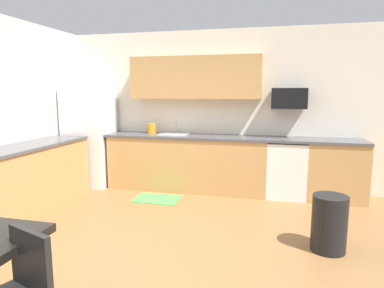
{
  "coord_description": "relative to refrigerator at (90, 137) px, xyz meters",
  "views": [
    {
      "loc": [
        1.02,
        -3.14,
        1.66
      ],
      "look_at": [
        0.0,
        1.0,
        1.0
      ],
      "focal_mm": 31.4,
      "sensor_mm": 36.0,
      "label": 1
    }
  ],
  "objects": [
    {
      "name": "countertop_back",
      "position": [
        2.18,
        0.08,
        0.05
      ],
      "size": [
        4.8,
        0.64,
        0.04
      ],
      "primitive_type": "cube",
      "color": "#4C4C51",
      "rests_on": "cabinet_run_back"
    },
    {
      "name": "microwave",
      "position": [
        3.41,
        0.18,
        0.69
      ],
      "size": [
        0.54,
        0.36,
        0.32
      ],
      "primitive_type": "cube",
      "color": "black"
    },
    {
      "name": "ground_plane",
      "position": [
        2.18,
        -2.22,
        -0.87
      ],
      "size": [
        12.0,
        12.0,
        0.0
      ],
      "primitive_type": "plane",
      "color": "olive"
    },
    {
      "name": "floor_mat",
      "position": [
        1.46,
        -0.57,
        -0.86
      ],
      "size": [
        0.7,
        0.5,
        0.01
      ],
      "primitive_type": "cube",
      "color": "#4CA54C",
      "rests_on": "ground"
    },
    {
      "name": "kettle",
      "position": [
        1.12,
        0.13,
        0.15
      ],
      "size": [
        0.14,
        0.14,
        0.2
      ],
      "primitive_type": "cylinder",
      "color": "orange",
      "rests_on": "countertop_back"
    },
    {
      "name": "upper_cabinets_back",
      "position": [
        1.88,
        0.21,
        1.03
      ],
      "size": [
        2.2,
        0.34,
        0.7
      ],
      "primitive_type": "cube",
      "color": "tan"
    },
    {
      "name": "sink_basin",
      "position": [
        1.53,
        0.08,
        0.01
      ],
      "size": [
        0.48,
        0.4,
        0.14
      ],
      "primitive_type": "cube",
      "color": "#A5A8AD",
      "rests_on": "countertop_back"
    },
    {
      "name": "cabinet_run_back",
      "position": [
        1.77,
        0.08,
        -0.42
      ],
      "size": [
        2.68,
        0.6,
        0.9
      ],
      "primitive_type": "cube",
      "color": "tan",
      "rests_on": "ground"
    },
    {
      "name": "refrigerator",
      "position": [
        0.0,
        0.0,
        0.0
      ],
      "size": [
        0.76,
        0.7,
        1.74
      ],
      "primitive_type": "cube",
      "color": "white",
      "rests_on": "ground"
    },
    {
      "name": "oven_range",
      "position": [
        3.41,
        0.08,
        -0.42
      ],
      "size": [
        0.6,
        0.6,
        0.91
      ],
      "color": "white",
      "rests_on": "ground"
    },
    {
      "name": "cabinet_run_left",
      "position": [
        -0.12,
        -1.42,
        -0.42
      ],
      "size": [
        0.6,
        2.0,
        0.9
      ],
      "primitive_type": "cube",
      "color": "tan",
      "rests_on": "ground"
    },
    {
      "name": "trash_bin",
      "position": [
        3.8,
        -1.77,
        -0.57
      ],
      "size": [
        0.36,
        0.36,
        0.6
      ],
      "primitive_type": "cylinder",
      "color": "black",
      "rests_on": "ground"
    },
    {
      "name": "cabinet_run_back_right",
      "position": [
        4.15,
        0.08,
        -0.42
      ],
      "size": [
        0.87,
        0.6,
        0.9
      ],
      "primitive_type": "cube",
      "color": "tan",
      "rests_on": "ground"
    },
    {
      "name": "sink_faucet",
      "position": [
        1.53,
        0.26,
        0.17
      ],
      "size": [
        0.02,
        0.02,
        0.24
      ],
      "primitive_type": "cylinder",
      "color": "#B2B5BA",
      "rests_on": "countertop_back"
    },
    {
      "name": "wall_back",
      "position": [
        2.18,
        0.43,
        0.48
      ],
      "size": [
        5.8,
        0.1,
        2.7
      ],
      "primitive_type": "cube",
      "color": "silver",
      "rests_on": "ground"
    },
    {
      "name": "countertop_left",
      "position": [
        -0.12,
        -1.42,
        0.05
      ],
      "size": [
        0.64,
        2.0,
        0.04
      ],
      "primitive_type": "cube",
      "color": "#4C4C51",
      "rests_on": "cabinet_run_left"
    }
  ]
}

